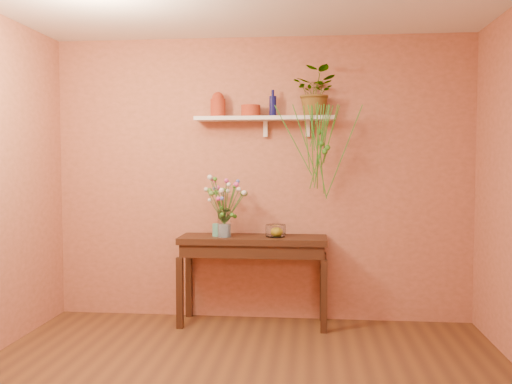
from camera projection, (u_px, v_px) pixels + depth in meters
room at (231, 190)px, 3.32m from camera, size 4.04×4.04×2.70m
sideboard at (253, 249)px, 5.11m from camera, size 1.36×0.44×0.83m
wall_shelf at (266, 119)px, 5.15m from camera, size 1.30×0.24×0.19m
terracotta_jug at (218, 105)px, 5.19m from camera, size 0.14×0.14×0.24m
terracotta_pot at (251, 111)px, 5.17m from camera, size 0.19×0.19×0.11m
blue_bottle at (273, 106)px, 5.16m from camera, size 0.08×0.08×0.25m
spider_plant at (316, 92)px, 5.09m from camera, size 0.51×0.48×0.45m
plant_fronds at (321, 142)px, 4.95m from camera, size 0.78×0.41×0.84m
glass_vase at (224, 225)px, 5.07m from camera, size 0.12×0.12×0.26m
bouquet at (226, 194)px, 5.05m from camera, size 0.43×0.38×0.45m
glass_bowl at (276, 231)px, 5.09m from camera, size 0.19×0.19×0.11m
lemon at (276, 232)px, 5.07m from camera, size 0.09×0.09×0.09m
carton at (216, 230)px, 5.11m from camera, size 0.07×0.06×0.12m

